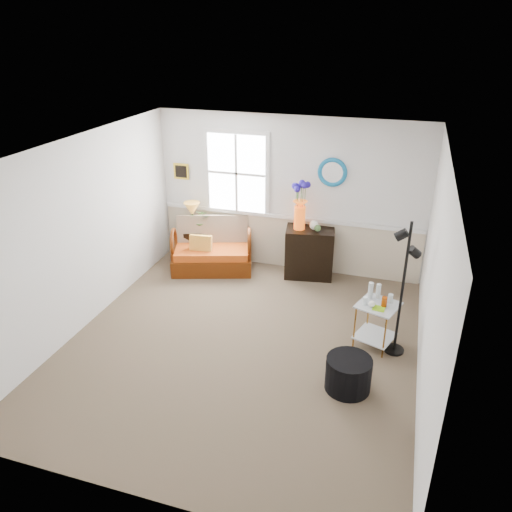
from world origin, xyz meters
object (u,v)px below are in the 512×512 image
(cabinet, at_px, (309,252))
(side_table, at_px, (376,325))
(lamp_stand, at_px, (195,246))
(floor_lamp, at_px, (402,290))
(loveseat, at_px, (212,246))
(ottoman, at_px, (348,374))

(cabinet, height_order, side_table, cabinet)
(lamp_stand, distance_m, floor_lamp, 4.04)
(cabinet, relative_size, floor_lamp, 0.46)
(loveseat, relative_size, floor_lamp, 0.74)
(cabinet, xyz_separation_m, ottoman, (1.03, -2.71, -0.21))
(floor_lamp, height_order, ottoman, floor_lamp)
(ottoman, bearing_deg, cabinet, 110.86)
(loveseat, xyz_separation_m, lamp_stand, (-0.42, 0.24, -0.15))
(cabinet, bearing_deg, floor_lamp, -59.34)
(cabinet, distance_m, side_table, 2.14)
(lamp_stand, relative_size, side_table, 0.92)
(cabinet, height_order, ottoman, cabinet)
(cabinet, distance_m, floor_lamp, 2.40)
(lamp_stand, bearing_deg, side_table, -27.20)
(loveseat, height_order, cabinet, loveseat)
(side_table, height_order, ottoman, side_table)
(cabinet, relative_size, ottoman, 1.58)
(lamp_stand, relative_size, cabinet, 0.67)
(loveseat, xyz_separation_m, ottoman, (2.67, -2.44, -0.23))
(loveseat, distance_m, side_table, 3.24)
(side_table, height_order, floor_lamp, floor_lamp)
(loveseat, xyz_separation_m, cabinet, (1.64, 0.27, -0.02))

